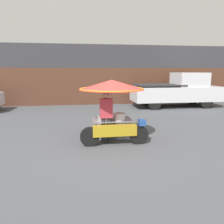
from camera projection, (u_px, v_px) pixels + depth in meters
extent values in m
plane|color=#4C4F54|center=(112.00, 144.00, 6.72)|extent=(36.00, 36.00, 0.00)
cube|color=#38383D|center=(93.00, 75.00, 15.21)|extent=(28.00, 2.00, 3.89)
cube|color=#563323|center=(94.00, 86.00, 14.34)|extent=(23.80, 0.06, 2.40)
cylinder|color=black|center=(139.00, 135.00, 6.67)|extent=(0.58, 0.14, 0.58)
cylinder|color=black|center=(90.00, 137.00, 6.46)|extent=(0.58, 0.14, 0.58)
cube|color=#B7931E|center=(115.00, 131.00, 6.54)|extent=(1.32, 0.24, 0.32)
cube|color=#234C93|center=(142.00, 122.00, 6.61)|extent=(0.20, 0.24, 0.18)
cylinder|color=black|center=(111.00, 129.00, 7.43)|extent=(0.52, 0.14, 0.52)
cylinder|color=#515156|center=(131.00, 132.00, 6.85)|extent=(0.03, 0.03, 0.64)
cylinder|color=#515156|center=(125.00, 126.00, 7.60)|extent=(0.03, 0.03, 0.64)
cylinder|color=#515156|center=(96.00, 133.00, 6.69)|extent=(0.03, 0.03, 0.64)
cylinder|color=#515156|center=(95.00, 127.00, 7.45)|extent=(0.03, 0.03, 0.64)
cube|color=gray|center=(112.00, 120.00, 7.09)|extent=(1.27, 0.91, 0.02)
cylinder|color=#B2B2B7|center=(112.00, 105.00, 7.00)|extent=(0.03, 0.03, 0.97)
cone|color=red|center=(112.00, 85.00, 6.88)|extent=(2.08, 2.08, 0.31)
torus|color=orange|center=(112.00, 89.00, 6.90)|extent=(2.03, 2.03, 0.05)
cylinder|color=#939399|center=(104.00, 118.00, 6.88)|extent=(0.39, 0.39, 0.16)
cylinder|color=silver|center=(119.00, 117.00, 6.96)|extent=(0.38, 0.38, 0.22)
cylinder|color=#2D2D33|center=(103.00, 130.00, 6.79)|extent=(0.14, 0.14, 0.79)
cylinder|color=#2D2D33|center=(109.00, 130.00, 6.81)|extent=(0.14, 0.14, 0.79)
cube|color=#C13847|center=(106.00, 108.00, 6.67)|extent=(0.38, 0.22, 0.59)
sphere|color=tan|center=(106.00, 95.00, 6.60)|extent=(0.21, 0.21, 0.21)
cylinder|color=black|center=(206.00, 102.00, 13.04)|extent=(0.77, 0.24, 0.77)
cylinder|color=black|center=(192.00, 99.00, 14.62)|extent=(0.77, 0.24, 0.77)
cylinder|color=black|center=(154.00, 103.00, 12.59)|extent=(0.77, 0.24, 0.77)
cylinder|color=black|center=(146.00, 99.00, 14.16)|extent=(0.77, 0.24, 0.77)
cube|color=silver|center=(175.00, 94.00, 13.52)|extent=(5.36, 1.91, 0.88)
cube|color=silver|center=(189.00, 79.00, 13.49)|extent=(1.82, 1.76, 0.84)
cube|color=#2D2D33|center=(159.00, 85.00, 13.27)|extent=(2.79, 1.83, 0.08)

